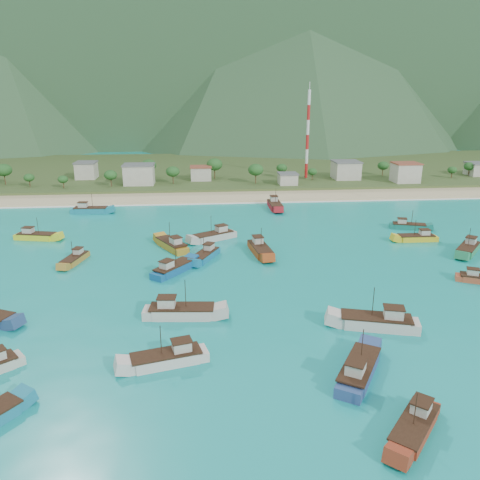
{
  "coord_description": "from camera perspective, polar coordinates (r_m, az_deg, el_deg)",
  "views": [
    {
      "loc": [
        -10.01,
        -86.71,
        36.23
      ],
      "look_at": [
        -0.83,
        18.0,
        3.0
      ],
      "focal_mm": 35.0,
      "sensor_mm": 36.0,
      "label": 1
    }
  ],
  "objects": [
    {
      "name": "radio_tower",
      "position": [
        200.6,
        8.25,
        12.58
      ],
      "size": [
        1.2,
        1.2,
        35.78
      ],
      "color": "red",
      "rests_on": "ground"
    },
    {
      "name": "boat_23",
      "position": [
        153.61,
        4.27,
        4.2
      ],
      "size": [
        3.62,
        12.12,
        7.15
      ],
      "rotation": [
        0.0,
        0.0,
        3.15
      ],
      "color": "maroon",
      "rests_on": "ground"
    },
    {
      "name": "boat_0",
      "position": [
        99.32,
        -8.11,
        -3.55
      ],
      "size": [
        9.34,
        10.72,
        6.52
      ],
      "rotation": [
        0.0,
        0.0,
        5.62
      ],
      "color": "#0F5189",
      "rests_on": "ground"
    },
    {
      "name": "boat_2",
      "position": [
        67.95,
        -8.77,
        -14.13
      ],
      "size": [
        11.41,
        5.86,
        6.47
      ],
      "rotation": [
        0.0,
        0.0,
        1.82
      ],
      "color": "beige",
      "rests_on": "ground"
    },
    {
      "name": "boat_9",
      "position": [
        114.48,
        -8.31,
        -0.64
      ],
      "size": [
        8.78,
        11.87,
        6.91
      ],
      "rotation": [
        0.0,
        0.0,
        0.52
      ],
      "color": "#B27F21",
      "rests_on": "ground"
    },
    {
      "name": "boat_19",
      "position": [
        131.51,
        -23.6,
        0.39
      ],
      "size": [
        11.04,
        5.27,
        6.28
      ],
      "rotation": [
        0.0,
        0.0,
        4.5
      ],
      "color": "yellow",
      "rests_on": "ground"
    },
    {
      "name": "ground",
      "position": [
        94.51,
        1.46,
        -5.0
      ],
      "size": [
        600.0,
        600.0,
        0.0
      ],
      "primitive_type": "plane",
      "color": "#0D9087",
      "rests_on": "ground"
    },
    {
      "name": "vegetation",
      "position": [
        193.27,
        -2.05,
        8.32
      ],
      "size": [
        279.37,
        25.97,
        8.78
      ],
      "color": "#235623",
      "rests_on": "ground"
    },
    {
      "name": "boat_5",
      "position": [
        138.03,
        19.82,
        1.55
      ],
      "size": [
        10.22,
        5.7,
        5.79
      ],
      "rotation": [
        0.0,
        0.0,
        4.41
      ],
      "color": "#126D61",
      "rests_on": "ground"
    },
    {
      "name": "boat_7",
      "position": [
        66.43,
        14.26,
        -15.22
      ],
      "size": [
        9.25,
        11.93,
        7.01
      ],
      "rotation": [
        0.0,
        0.0,
        5.73
      ],
      "color": "navy",
      "rests_on": "ground"
    },
    {
      "name": "boat_17",
      "position": [
        110.76,
        -19.48,
        -2.27
      ],
      "size": [
        4.89,
        9.66,
        5.48
      ],
      "rotation": [
        0.0,
        0.0,
        2.9
      ],
      "color": "#AE7B2C",
      "rests_on": "ground"
    },
    {
      "name": "boat_16",
      "position": [
        80.23,
        -7.27,
        -8.73
      ],
      "size": [
        12.4,
        4.61,
        7.17
      ],
      "rotation": [
        0.0,
        0.0,
        4.63
      ],
      "color": "beige",
      "rests_on": "ground"
    },
    {
      "name": "land",
      "position": [
        229.81,
        -2.48,
        8.46
      ],
      "size": [
        400.0,
        110.0,
        2.4
      ],
      "primitive_type": "cube",
      "color": "#385123",
      "rests_on": "ground"
    },
    {
      "name": "boat_15",
      "position": [
        120.43,
        -3.14,
        0.44
      ],
      "size": [
        11.85,
        8.84,
        6.91
      ],
      "rotation": [
        0.0,
        0.0,
        2.1
      ],
      "color": "#BCB3AC",
      "rests_on": "ground"
    },
    {
      "name": "boat_4",
      "position": [
        59.24,
        20.52,
        -20.6
      ],
      "size": [
        9.02,
        9.65,
        6.03
      ],
      "rotation": [
        0.0,
        0.0,
        2.42
      ],
      "color": "maroon",
      "rests_on": "ground"
    },
    {
      "name": "boat_14",
      "position": [
        122.89,
        26.05,
        -1.05
      ],
      "size": [
        9.98,
        10.65,
        6.67
      ],
      "rotation": [
        0.0,
        0.0,
        2.42
      ],
      "color": "#248252",
      "rests_on": "ground"
    },
    {
      "name": "village",
      "position": [
        191.81,
        1.02,
        8.14
      ],
      "size": [
        221.36,
        29.86,
        7.47
      ],
      "color": "beige",
      "rests_on": "ground"
    },
    {
      "name": "boat_20",
      "position": [
        110.16,
        2.45,
        -1.2
      ],
      "size": [
        4.98,
        12.07,
        6.93
      ],
      "rotation": [
        0.0,
        0.0,
        3.27
      ],
      "color": "#A13D16",
      "rests_on": "ground"
    },
    {
      "name": "mountains",
      "position": [
        495.65,
        -6.57,
        25.63
      ],
      "size": [
        1520.0,
        440.0,
        260.0
      ],
      "color": "slate",
      "rests_on": "ground"
    },
    {
      "name": "boat_25",
      "position": [
        127.6,
        20.75,
        0.2
      ],
      "size": [
        10.1,
        3.13,
        5.94
      ],
      "rotation": [
        0.0,
        0.0,
        1.55
      ],
      "color": "gold",
      "rests_on": "ground"
    },
    {
      "name": "boat_24",
      "position": [
        79.37,
        16.43,
        -9.63
      ],
      "size": [
        13.04,
        6.9,
        7.39
      ],
      "rotation": [
        0.0,
        0.0,
        1.3
      ],
      "color": "beige",
      "rests_on": "ground"
    },
    {
      "name": "boat_22",
      "position": [
        106.84,
        -4.23,
        -1.93
      ],
      "size": [
        7.24,
        10.51,
        6.05
      ],
      "rotation": [
        0.0,
        0.0,
        2.68
      ],
      "color": "#116F9A",
      "rests_on": "ground"
    },
    {
      "name": "beach",
      "position": [
        169.92,
        -1.52,
        5.23
      ],
      "size": [
        400.0,
        18.0,
        1.2
      ],
      "primitive_type": "cube",
      "color": "beige",
      "rests_on": "ground"
    },
    {
      "name": "surf_line",
      "position": [
        160.67,
        -1.31,
        4.51
      ],
      "size": [
        400.0,
        2.5,
        0.08
      ],
      "primitive_type": "cube",
      "color": "white",
      "rests_on": "ground"
    },
    {
      "name": "boat_26",
      "position": [
        154.63,
        -17.8,
        3.46
      ],
      "size": [
        11.62,
        4.06,
        6.76
      ],
      "rotation": [
        0.0,
        0.0,
        4.65
      ],
      "color": "teal",
      "rests_on": "ground"
    }
  ]
}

